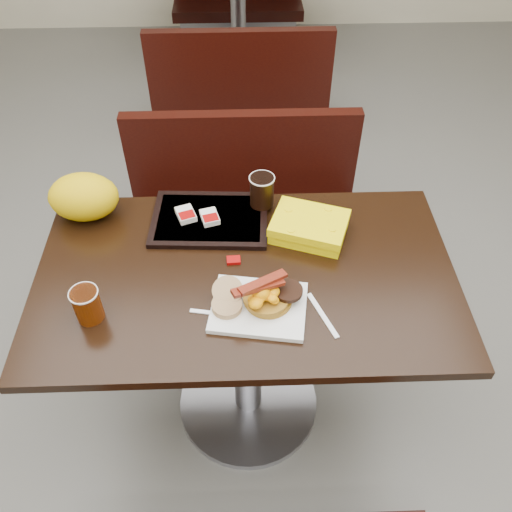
{
  "coord_description": "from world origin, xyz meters",
  "views": [
    {
      "loc": [
        -0.01,
        -1.03,
        1.88
      ],
      "look_at": [
        0.03,
        -0.0,
        0.82
      ],
      "focal_mm": 37.68,
      "sensor_mm": 36.0,
      "label": 1
    }
  ],
  "objects_px": {
    "bench_far_s": "(240,78)",
    "platter": "(259,307)",
    "knife": "(323,315)",
    "coffee_cup_near": "(87,305)",
    "pancake_stack": "(268,298)",
    "fork": "(207,312)",
    "hashbrown_sleeve_right": "(210,217)",
    "hashbrown_sleeve_left": "(186,214)",
    "coffee_cup_far": "(262,191)",
    "tray": "(210,219)",
    "bench_near_n": "(244,213)",
    "clamshell": "(309,227)",
    "table_far": "(239,25)",
    "table_near": "(247,348)",
    "paper_bag": "(84,197)"
  },
  "relations": [
    {
      "from": "platter",
      "to": "hashbrown_sleeve_left",
      "type": "bearing_deg",
      "value": 129.72
    },
    {
      "from": "pancake_stack",
      "to": "hashbrown_sleeve_left",
      "type": "height_order",
      "value": "pancake_stack"
    },
    {
      "from": "platter",
      "to": "fork",
      "type": "relative_size",
      "value": 2.01
    },
    {
      "from": "tray",
      "to": "paper_bag",
      "type": "bearing_deg",
      "value": 176.82
    },
    {
      "from": "bench_near_n",
      "to": "paper_bag",
      "type": "distance_m",
      "value": 0.8
    },
    {
      "from": "bench_near_n",
      "to": "fork",
      "type": "xyz_separation_m",
      "value": [
        -0.11,
        -0.84,
        0.39
      ]
    },
    {
      "from": "fork",
      "to": "knife",
      "type": "bearing_deg",
      "value": 6.3
    },
    {
      "from": "table_near",
      "to": "bench_near_n",
      "type": "xyz_separation_m",
      "value": [
        0.0,
        0.7,
        -0.02
      ]
    },
    {
      "from": "clamshell",
      "to": "tray",
      "type": "bearing_deg",
      "value": -172.88
    },
    {
      "from": "hashbrown_sleeve_left",
      "to": "paper_bag",
      "type": "height_order",
      "value": "paper_bag"
    },
    {
      "from": "fork",
      "to": "platter",
      "type": "bearing_deg",
      "value": 13.21
    },
    {
      "from": "table_near",
      "to": "bench_far_s",
      "type": "relative_size",
      "value": 1.2
    },
    {
      "from": "bench_far_s",
      "to": "hashbrown_sleeve_right",
      "type": "distance_m",
      "value": 1.74
    },
    {
      "from": "knife",
      "to": "hashbrown_sleeve_right",
      "type": "height_order",
      "value": "hashbrown_sleeve_right"
    },
    {
      "from": "table_near",
      "to": "bench_far_s",
      "type": "xyz_separation_m",
      "value": [
        0.0,
        1.9,
        -0.02
      ]
    },
    {
      "from": "bench_far_s",
      "to": "coffee_cup_far",
      "type": "distance_m",
      "value": 1.68
    },
    {
      "from": "coffee_cup_near",
      "to": "fork",
      "type": "xyz_separation_m",
      "value": [
        0.3,
        0.0,
        -0.05
      ]
    },
    {
      "from": "bench_far_s",
      "to": "coffee_cup_near",
      "type": "distance_m",
      "value": 2.13
    },
    {
      "from": "tray",
      "to": "coffee_cup_far",
      "type": "distance_m",
      "value": 0.19
    },
    {
      "from": "bench_far_s",
      "to": "tray",
      "type": "bearing_deg",
      "value": -93.7
    },
    {
      "from": "bench_near_n",
      "to": "platter",
      "type": "relative_size",
      "value": 3.99
    },
    {
      "from": "table_far",
      "to": "knife",
      "type": "height_order",
      "value": "knife"
    },
    {
      "from": "table_near",
      "to": "pancake_stack",
      "type": "bearing_deg",
      "value": -63.69
    },
    {
      "from": "bench_far_s",
      "to": "paper_bag",
      "type": "height_order",
      "value": "paper_bag"
    },
    {
      "from": "bench_near_n",
      "to": "clamshell",
      "type": "height_order",
      "value": "clamshell"
    },
    {
      "from": "bench_near_n",
      "to": "hashbrown_sleeve_right",
      "type": "height_order",
      "value": "hashbrown_sleeve_right"
    },
    {
      "from": "table_near",
      "to": "pancake_stack",
      "type": "height_order",
      "value": "pancake_stack"
    },
    {
      "from": "bench_far_s",
      "to": "fork",
      "type": "relative_size",
      "value": 8.0
    },
    {
      "from": "table_near",
      "to": "tray",
      "type": "distance_m",
      "value": 0.46
    },
    {
      "from": "pancake_stack",
      "to": "fork",
      "type": "relative_size",
      "value": 1.03
    },
    {
      "from": "hashbrown_sleeve_right",
      "to": "hashbrown_sleeve_left",
      "type": "bearing_deg",
      "value": 153.12
    },
    {
      "from": "pancake_stack",
      "to": "fork",
      "type": "xyz_separation_m",
      "value": [
        -0.17,
        -0.02,
        -0.03
      ]
    },
    {
      "from": "coffee_cup_far",
      "to": "knife",
      "type": "bearing_deg",
      "value": -72.09
    },
    {
      "from": "clamshell",
      "to": "coffee_cup_far",
      "type": "bearing_deg",
      "value": 157.01
    },
    {
      "from": "clamshell",
      "to": "table_far",
      "type": "bearing_deg",
      "value": 114.28
    },
    {
      "from": "knife",
      "to": "hashbrown_sleeve_right",
      "type": "relative_size",
      "value": 2.34
    },
    {
      "from": "table_near",
      "to": "hashbrown_sleeve_left",
      "type": "bearing_deg",
      "value": 128.51
    },
    {
      "from": "coffee_cup_near",
      "to": "hashbrown_sleeve_left",
      "type": "xyz_separation_m",
      "value": [
        0.23,
        0.37,
        -0.02
      ]
    },
    {
      "from": "tray",
      "to": "platter",
      "type": "bearing_deg",
      "value": -65.29
    },
    {
      "from": "bench_near_n",
      "to": "platter",
      "type": "height_order",
      "value": "platter"
    },
    {
      "from": "fork",
      "to": "bench_far_s",
      "type": "bearing_deg",
      "value": 96.95
    },
    {
      "from": "bench_far_s",
      "to": "fork",
      "type": "height_order",
      "value": "fork"
    },
    {
      "from": "table_near",
      "to": "coffee_cup_far",
      "type": "bearing_deg",
      "value": 78.57
    },
    {
      "from": "coffee_cup_near",
      "to": "table_near",
      "type": "bearing_deg",
      "value": 19.23
    },
    {
      "from": "bench_near_n",
      "to": "bench_far_s",
      "type": "height_order",
      "value": "same"
    },
    {
      "from": "table_far",
      "to": "clamshell",
      "type": "height_order",
      "value": "clamshell"
    },
    {
      "from": "table_far",
      "to": "hashbrown_sleeve_right",
      "type": "xyz_separation_m",
      "value": [
        -0.11,
        -2.39,
        0.4
      ]
    },
    {
      "from": "knife",
      "to": "coffee_cup_near",
      "type": "bearing_deg",
      "value": -113.0
    },
    {
      "from": "bench_far_s",
      "to": "platter",
      "type": "relative_size",
      "value": 3.99
    },
    {
      "from": "bench_near_n",
      "to": "pancake_stack",
      "type": "bearing_deg",
      "value": -85.93
    }
  ]
}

